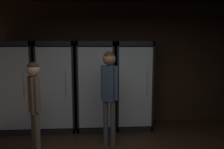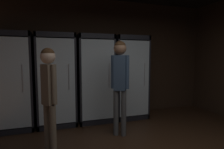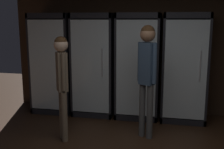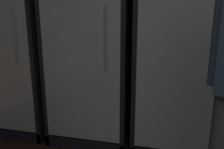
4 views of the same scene
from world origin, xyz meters
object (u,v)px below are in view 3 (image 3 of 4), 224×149
cooler_far_left (55,64)px  cooler_right (184,69)px  shopper_far (62,75)px  shopper_near (147,66)px  cooler_center (138,67)px  cooler_left (95,65)px

cooler_far_left → cooler_right: bearing=-0.0°
cooler_right → shopper_far: (-1.79, -1.34, 0.07)m
cooler_right → shopper_near: 1.16m
cooler_far_left → cooler_center: (1.65, 0.00, -0.00)m
cooler_right → cooler_left: bearing=180.0°
cooler_left → cooler_center: size_ratio=1.00×
cooler_far_left → cooler_left: size_ratio=1.00×
cooler_center → cooler_left: bearing=-179.9°
cooler_left → shopper_far: (-0.13, -1.34, 0.06)m
cooler_right → shopper_near: cooler_right is taller
cooler_left → cooler_right: same height
cooler_center → shopper_near: (0.24, -0.99, 0.19)m
cooler_far_left → cooler_center: 1.65m
shopper_near → cooler_left: bearing=137.4°
shopper_far → cooler_left: bearing=84.4°
cooler_left → shopper_far: 1.35m
cooler_center → shopper_far: cooler_center is taller
cooler_far_left → shopper_far: size_ratio=1.22×
shopper_near → cooler_center: bearing=103.9°
shopper_near → shopper_far: (-1.20, -0.35, -0.12)m
cooler_far_left → cooler_right: size_ratio=1.00×
cooler_far_left → cooler_right: 2.48m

